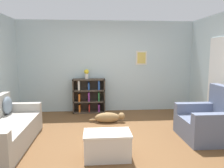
# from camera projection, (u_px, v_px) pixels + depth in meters

# --- Properties ---
(ground_plane) EXTENTS (14.00, 14.00, 0.00)m
(ground_plane) POSITION_uv_depth(u_px,v_px,m) (114.00, 139.00, 4.30)
(ground_plane) COLOR brown
(wall_back) EXTENTS (5.60, 0.13, 2.60)m
(wall_back) POSITION_uv_depth(u_px,v_px,m) (107.00, 67.00, 6.34)
(wall_back) COLOR silver
(wall_back) RESTS_ON ground_plane
(couch) EXTENTS (0.83, 1.97, 0.84)m
(couch) POSITION_uv_depth(u_px,v_px,m) (3.00, 130.00, 3.96)
(couch) COLOR #ADA89E
(couch) RESTS_ON ground_plane
(bookshelf) EXTENTS (0.91, 0.29, 0.97)m
(bookshelf) POSITION_uv_depth(u_px,v_px,m) (89.00, 96.00, 6.22)
(bookshelf) COLOR #42382D
(bookshelf) RESTS_ON ground_plane
(recliner_chair) EXTENTS (0.96, 1.01, 1.04)m
(recliner_chair) POSITION_uv_depth(u_px,v_px,m) (210.00, 122.00, 4.31)
(recliner_chair) COLOR slate
(recliner_chair) RESTS_ON ground_plane
(coffee_table) EXTENTS (0.75, 0.46, 0.44)m
(coffee_table) POSITION_uv_depth(u_px,v_px,m) (107.00, 144.00, 3.51)
(coffee_table) COLOR silver
(coffee_table) RESTS_ON ground_plane
(dog) EXTENTS (0.88, 0.23, 0.25)m
(dog) POSITION_uv_depth(u_px,v_px,m) (109.00, 117.00, 5.34)
(dog) COLOR #9E7A4C
(dog) RESTS_ON ground_plane
(vase) EXTENTS (0.14, 0.14, 0.27)m
(vase) POSITION_uv_depth(u_px,v_px,m) (87.00, 73.00, 6.11)
(vase) COLOR silver
(vase) RESTS_ON bookshelf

